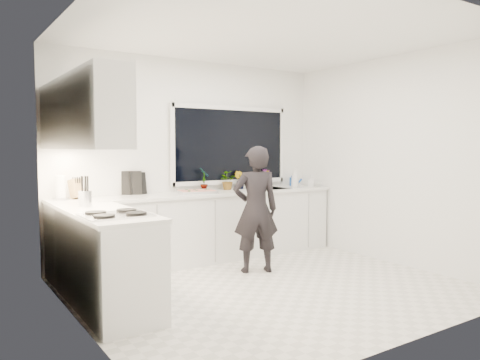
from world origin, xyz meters
TOP-DOWN VIEW (x-y plane):
  - floor at (0.00, 0.00)m, footprint 4.00×3.50m
  - wall_back at (0.00, 1.76)m, footprint 4.00×0.02m
  - wall_left at (-2.01, 0.00)m, footprint 0.02×3.50m
  - wall_right at (2.01, 0.00)m, footprint 0.02×3.50m
  - ceiling at (0.00, 0.00)m, footprint 4.00×3.50m
  - window at (0.60, 1.73)m, footprint 1.80×0.02m
  - base_cabinets_back at (0.00, 1.45)m, footprint 3.92×0.58m
  - base_cabinets_left at (-1.67, 0.35)m, footprint 0.58×1.60m
  - countertop_back at (0.00, 1.44)m, footprint 3.94×0.62m
  - countertop_left at (-1.67, 0.35)m, footprint 0.62×1.60m
  - upper_cabinets at (-1.79, 0.70)m, footprint 0.34×2.10m
  - sink at (1.05, 1.45)m, footprint 0.58×0.42m
  - faucet at (1.05, 1.65)m, footprint 0.03×0.03m
  - stovetop at (-1.69, -0.00)m, footprint 0.56×0.48m
  - person at (0.25, 0.61)m, footprint 0.65×0.55m
  - pizza_tray at (-0.12, 1.42)m, footprint 0.54×0.44m
  - pizza at (-0.12, 1.42)m, footprint 0.49×0.39m
  - watering_can at (1.70, 1.61)m, footprint 0.15×0.15m
  - paper_towel_roll at (-1.80, 1.55)m, footprint 0.13×0.13m
  - knife_block at (-1.62, 1.59)m, footprint 0.16×0.14m
  - utensil_crock at (-1.73, 0.80)m, footprint 0.17×0.17m
  - picture_frame_large at (-0.83, 1.69)m, footprint 0.22×0.03m
  - picture_frame_small at (-0.91, 1.69)m, footprint 0.24×0.11m
  - herb_plants at (0.57, 1.61)m, footprint 1.23×0.29m
  - soap_bottles at (1.53, 1.30)m, footprint 0.44×0.14m

SIDE VIEW (x-z plane):
  - floor at x=0.00m, z-range -0.02..0.00m
  - base_cabinets_back at x=0.00m, z-range 0.00..0.88m
  - base_cabinets_left at x=-1.67m, z-range 0.00..0.88m
  - person at x=0.25m, z-range 0.00..1.53m
  - sink at x=1.05m, z-range 0.80..0.94m
  - countertop_back at x=0.00m, z-range 0.88..0.92m
  - countertop_left at x=-1.67m, z-range 0.88..0.92m
  - stovetop at x=-1.69m, z-range 0.92..0.95m
  - pizza_tray at x=-0.12m, z-range 0.92..0.95m
  - pizza at x=-0.12m, z-range 0.95..0.96m
  - watering_can at x=1.70m, z-range 0.92..1.05m
  - utensil_crock at x=-1.73m, z-range 0.92..1.08m
  - faucet at x=1.05m, z-range 0.92..1.14m
  - knife_block at x=-1.62m, z-range 0.92..1.14m
  - paper_towel_roll at x=-1.80m, z-range 0.92..1.18m
  - soap_bottles at x=1.53m, z-range 0.91..1.20m
  - herb_plants at x=0.57m, z-range 0.90..1.22m
  - picture_frame_large at x=-0.83m, z-range 0.92..1.20m
  - picture_frame_small at x=-0.91m, z-range 0.92..1.22m
  - wall_back at x=0.00m, z-range 0.00..2.70m
  - wall_left at x=-2.01m, z-range 0.00..2.70m
  - wall_right at x=2.01m, z-range 0.00..2.70m
  - window at x=0.60m, z-range 1.05..2.05m
  - upper_cabinets at x=-1.79m, z-range 1.50..2.20m
  - ceiling at x=0.00m, z-range 2.70..2.72m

